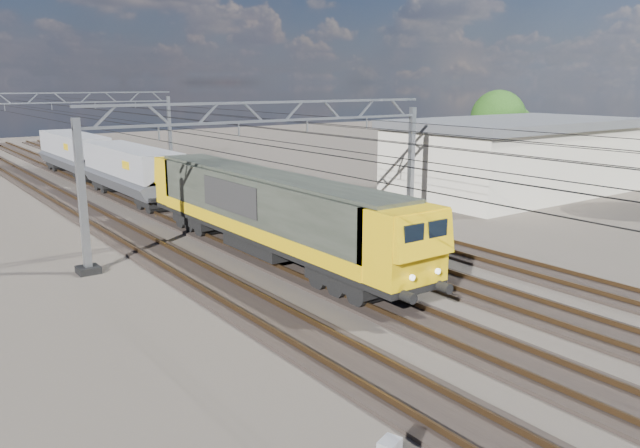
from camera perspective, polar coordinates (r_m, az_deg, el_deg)
ground at (r=29.10m, az=0.17°, el=-3.13°), size 160.00×160.00×0.00m
track_outer_west at (r=26.14m, az=-10.55°, el=-5.05°), size 2.60×140.00×0.30m
track_loco at (r=28.00m, az=-3.14°, el=-3.65°), size 2.60×140.00×0.30m
track_inner_east at (r=30.27m, az=3.22°, el=-2.39°), size 2.60×140.00×0.30m
track_outer_east at (r=32.87m, az=8.64°, el=-1.29°), size 2.60×140.00×0.30m
catenary_gantry_mid at (r=31.57m, az=-4.14°, el=5.33°), size 19.90×0.90×7.11m
catenary_gantry_far at (r=64.85m, az=-21.45°, el=8.32°), size 19.90×0.90×7.11m
overhead_wires at (r=34.83m, az=-7.73°, el=9.00°), size 12.03×140.00×0.53m
locomotive at (r=28.80m, az=-4.97°, el=1.41°), size 2.76×21.10×3.62m
hopper_wagon_lead at (r=44.73m, az=-16.84°, el=4.86°), size 3.38×13.00×3.25m
hopper_wagon_mid at (r=58.24m, az=-21.55°, el=6.24°), size 3.38×13.00×3.25m
industrial_shed at (r=48.27m, az=17.38°, el=5.96°), size 18.60×10.60×5.40m
tree_far at (r=59.40m, az=16.31°, el=9.12°), size 5.41×5.01×7.37m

